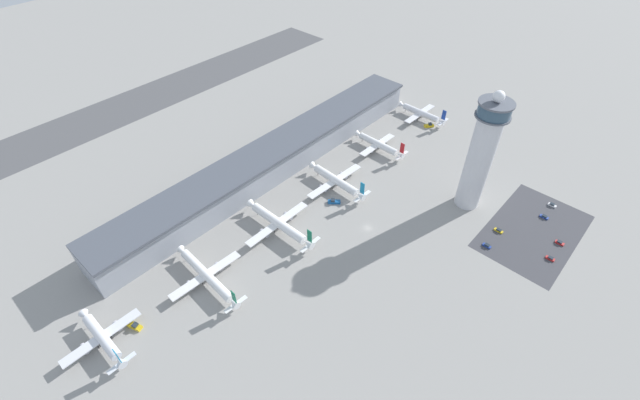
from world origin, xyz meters
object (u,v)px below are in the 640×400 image
at_px(airplane_gate_alpha, 102,337).
at_px(airplane_gate_delta, 336,181).
at_px(control_tower, 481,154).
at_px(airplane_gate_bravo, 207,276).
at_px(car_navy_sedan, 552,205).
at_px(airplane_gate_charlie, 279,223).
at_px(service_truck_baggage, 429,126).
at_px(service_truck_catering, 334,202).
at_px(car_silver_sedan, 550,258).
at_px(car_black_suv, 560,243).
at_px(service_truck_fuel, 135,326).
at_px(car_red_hatchback, 544,217).
at_px(car_grey_coupe, 499,231).
at_px(airplane_gate_foxtrot, 421,113).
at_px(car_white_wagon, 487,246).
at_px(airplane_gate_echo, 379,144).

bearing_deg(airplane_gate_alpha, airplane_gate_delta, -2.11).
bearing_deg(airplane_gate_delta, control_tower, -58.19).
distance_m(control_tower, airplane_gate_bravo, 144.25).
relative_size(airplane_gate_alpha, car_navy_sedan, 7.63).
xyz_separation_m(airplane_gate_bravo, airplane_gate_charlie, (44.07, -0.68, 0.82)).
bearing_deg(control_tower, service_truck_baggage, 46.79).
distance_m(service_truck_catering, car_silver_sedan, 109.92).
distance_m(service_truck_baggage, car_black_suv, 115.23).
distance_m(airplane_gate_charlie, service_truck_fuel, 79.04).
relative_size(car_navy_sedan, car_silver_sedan, 1.05).
bearing_deg(service_truck_fuel, airplane_gate_alpha, 169.94).
distance_m(airplane_gate_bravo, car_silver_sedan, 161.60).
height_order(airplane_gate_delta, car_red_hatchback, airplane_gate_delta).
distance_m(car_black_suv, car_grey_coupe, 28.88).
bearing_deg(car_silver_sedan, airplane_gate_foxtrot, 59.95).
height_order(control_tower, service_truck_fuel, control_tower).
bearing_deg(car_black_suv, control_tower, 94.43).
bearing_deg(car_silver_sedan, airplane_gate_charlie, 124.04).
bearing_deg(car_red_hatchback, service_truck_fuel, 150.74).
distance_m(airplane_gate_bravo, airplane_gate_charlie, 44.09).
relative_size(airplane_gate_charlie, car_white_wagon, 10.70).
bearing_deg(car_grey_coupe, airplane_gate_delta, 109.22).
relative_size(airplane_gate_delta, car_black_suv, 9.53).
bearing_deg(airplane_gate_foxtrot, airplane_gate_charlie, -177.74).
bearing_deg(car_white_wagon, car_navy_sedan, -13.87).
relative_size(airplane_gate_bravo, car_white_wagon, 10.70).
bearing_deg(car_grey_coupe, airplane_gate_bravo, 144.80).
xyz_separation_m(control_tower, car_black_suv, (3.80, -48.96, -32.32)).
xyz_separation_m(airplane_gate_foxtrot, car_silver_sedan, (-66.59, -115.12, -3.63)).
distance_m(control_tower, airplane_gate_alpha, 188.47).
height_order(airplane_gate_echo, car_silver_sedan, airplane_gate_echo).
xyz_separation_m(control_tower, service_truck_catering, (-49.07, 53.21, -32.02)).
xyz_separation_m(airplane_gate_echo, car_black_suv, (-3.39, -114.06, -3.53)).
bearing_deg(airplane_gate_alpha, car_silver_sedan, -35.07).
xyz_separation_m(service_truck_fuel, car_black_suv, (166.09, -113.17, -0.30)).
height_order(airplane_gate_bravo, car_white_wagon, airplane_gate_bravo).
bearing_deg(airplane_gate_bravo, control_tower, -25.54).
bearing_deg(airplane_gate_alpha, car_white_wagon, -30.54).
bearing_deg(airplane_gate_charlie, airplane_gate_delta, 1.30).
relative_size(airplane_gate_alpha, service_truck_baggage, 5.08).
distance_m(airplane_gate_charlie, car_silver_sedan, 132.31).
distance_m(airplane_gate_bravo, service_truck_baggage, 179.87).
height_order(airplane_gate_alpha, airplane_gate_echo, airplane_gate_alpha).
relative_size(service_truck_baggage, car_grey_coupe, 1.45).
height_order(car_black_suv, car_silver_sedan, car_black_suv).
bearing_deg(car_silver_sedan, car_navy_sedan, 19.26).
bearing_deg(car_black_suv, service_truck_catering, 117.36).
xyz_separation_m(control_tower, airplane_gate_charlie, (-83.45, 60.27, -28.00)).
distance_m(airplane_gate_alpha, airplane_gate_echo, 181.30).
relative_size(car_grey_coupe, car_white_wagon, 1.07).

